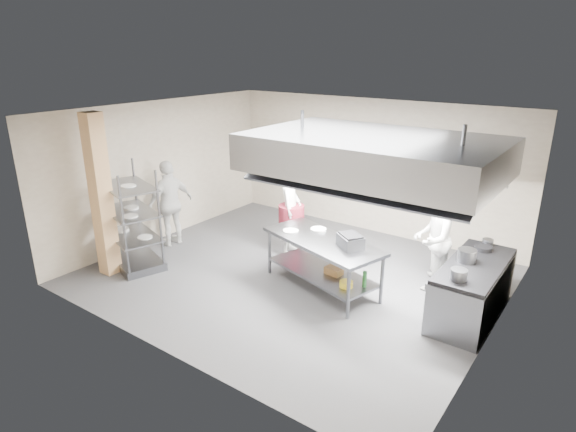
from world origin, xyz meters
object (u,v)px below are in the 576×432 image
Objects in this scene: chef_head at (290,210)px; cooking_range at (472,291)px; island at (322,264)px; chef_plating at (170,203)px; griddle at (350,242)px; chef_line at (432,238)px; stockpot at (467,255)px; pass_rack at (131,217)px.

cooking_range is at bearing -120.27° from chef_head.
chef_plating is (-3.67, -0.19, 0.46)m from island.
cooking_range is at bearing 52.32° from griddle.
island is 0.78m from griddle.
cooking_range is 2.04m from griddle.
island is 3.71m from chef_plating.
chef_head is at bearing 174.87° from cooking_range.
cooking_range is 1.07× the size of chef_head.
griddle is at bearing -162.18° from cooking_range.
cooking_range is 4.70× the size of griddle.
chef_head is at bearing 161.93° from island.
chef_head is 1.02× the size of chef_line.
chef_head is 2.57m from chef_plating.
island is 2.40m from stockpot.
griddle is (4.02, 1.30, 0.03)m from pass_rack.
pass_rack is 5.56m from chef_line.
chef_line is at bearing 110.55° from chef_plating.
pass_rack is (-3.47, -1.32, 0.53)m from island.
pass_rack is 4.23m from griddle.
chef_plating is (-0.20, 1.14, -0.06)m from pass_rack.
chef_plating is at bearing 118.00° from pass_rack.
pass_rack reaches higher than island.
pass_rack is 6.04m from stockpot.
stockpot is (3.61, -0.34, 0.07)m from chef_head.
griddle is at bearing 35.94° from pass_rack.
chef_head is at bearing 174.63° from stockpot.
chef_plating is at bearing -143.25° from griddle.
chef_line is 0.99× the size of chef_plating.
island is at bearing -165.79° from stockpot.
chef_line is at bearing 142.28° from stockpot.
pass_rack is 1.06× the size of chef_head.
griddle is 1.81m from stockpot.
chef_line is 0.96m from stockpot.
cooking_range is at bearing 49.99° from chef_line.
cooking_range is at bearing 35.90° from pass_rack.
griddle is at bearing 13.64° from island.
stockpot is at bearing -120.51° from chef_head.
island is at bearing 98.87° from chef_plating.
chef_head reaches higher than chef_plating.
chef_plating is at bearing -161.07° from island.
griddle is at bearing -141.34° from chef_head.
griddle reaches higher than island.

